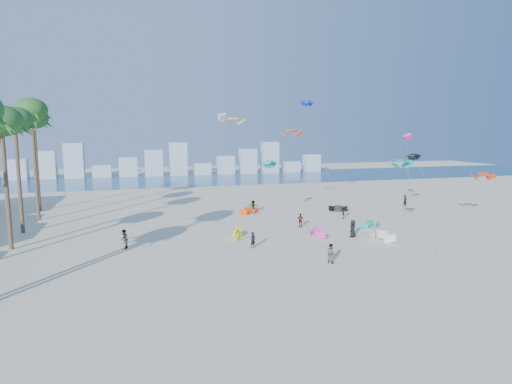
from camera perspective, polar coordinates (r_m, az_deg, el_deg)
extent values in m
plane|color=beige|center=(30.88, 3.04, -12.59)|extent=(220.00, 220.00, 0.00)
plane|color=navy|center=(100.31, -10.67, 1.70)|extent=(220.00, 220.00, 0.00)
imported|color=black|center=(40.12, -0.40, -6.54)|extent=(0.67, 0.58, 1.54)
imported|color=gray|center=(36.23, 10.08, -8.17)|extent=(0.96, 1.02, 1.66)
imported|color=black|center=(45.24, 13.02, -4.87)|extent=(1.07, 1.00, 1.83)
imported|color=gray|center=(49.06, 6.02, -3.84)|extent=(0.96, 0.91, 1.59)
imported|color=black|center=(54.52, 11.83, -2.75)|extent=(0.98, 1.21, 1.63)
imported|color=gray|center=(58.03, -0.39, -1.93)|extent=(1.58, 1.05, 1.63)
imported|color=black|center=(65.93, 19.59, -1.12)|extent=(0.74, 0.57, 1.79)
imported|color=gray|center=(41.64, -17.49, -6.14)|extent=(0.89, 1.04, 1.87)
cylinder|color=#595959|center=(49.85, 4.27, -0.26)|extent=(2.63, 5.55, 7.38)
cylinder|color=#595959|center=(56.18, 6.56, 2.58)|extent=(2.17, 4.42, 11.15)
cylinder|color=#595959|center=(57.84, 22.43, 0.66)|extent=(2.12, 3.85, 8.11)
cylinder|color=#595959|center=(58.97, -4.95, 4.00)|extent=(1.31, 3.07, 13.48)
cylinder|color=#595959|center=(55.07, 9.14, 4.48)|extent=(2.31, 5.91, 15.08)
cylinder|color=#595959|center=(55.67, 29.87, -1.12)|extent=(1.09, 3.25, 6.08)
cylinder|color=#595959|center=(62.96, -4.21, 4.07)|extent=(2.99, 2.50, 13.04)
cylinder|color=#595959|center=(56.26, 20.03, 1.91)|extent=(1.05, 3.20, 10.67)
cylinder|color=#595959|center=(41.18, 21.39, -1.95)|extent=(0.92, 4.58, 8.26)
cylinder|color=brown|center=(44.99, -30.80, 0.65)|extent=(0.40, 0.40, 11.94)
ellipsoid|color=#205B23|center=(44.74, -31.35, 8.25)|extent=(3.80, 3.80, 2.85)
cylinder|color=brown|center=(51.88, -29.52, 1.72)|extent=(0.40, 0.40, 12.20)
ellipsoid|color=#205B23|center=(51.67, -30.00, 8.46)|extent=(3.80, 3.80, 2.85)
cylinder|color=brown|center=(58.58, -27.80, 3.16)|extent=(0.40, 0.40, 13.65)
ellipsoid|color=#205B23|center=(58.50, -28.25, 9.83)|extent=(3.80, 3.80, 2.85)
cylinder|color=brown|center=(65.69, -27.61, 3.24)|extent=(0.40, 0.40, 12.81)
ellipsoid|color=#205B23|center=(65.57, -27.98, 8.82)|extent=(3.80, 3.80, 2.85)
cube|color=#9EADBF|center=(112.67, -29.68, 2.69)|extent=(4.40, 3.00, 4.80)
cube|color=#9EADBF|center=(111.32, -26.61, 3.31)|extent=(4.40, 3.00, 6.60)
cube|color=#9EADBF|center=(110.32, -23.46, 3.93)|extent=(4.40, 3.00, 8.40)
cube|color=#9EADBF|center=(109.92, -20.18, 2.67)|extent=(4.40, 3.00, 3.00)
cube|color=#9EADBF|center=(109.59, -16.96, 3.28)|extent=(4.40, 3.00, 4.80)
cube|color=#9EADBF|center=(109.62, -13.73, 3.87)|extent=(4.40, 3.00, 6.60)
cube|color=#9EADBF|center=(110.01, -10.51, 4.45)|extent=(4.40, 3.00, 8.40)
cube|color=#9EADBF|center=(111.00, -7.29, 3.15)|extent=(4.40, 3.00, 3.00)
cube|color=#9EADBF|center=(112.05, -4.16, 3.70)|extent=(4.40, 3.00, 4.80)
cube|color=#9EADBF|center=(113.45, -1.09, 4.23)|extent=(4.40, 3.00, 6.60)
cube|color=#9EADBF|center=(115.17, 1.90, 4.73)|extent=(4.40, 3.00, 8.40)
cube|color=#9EADBF|center=(117.43, 4.77, 3.45)|extent=(4.40, 3.00, 3.00)
cube|color=#9EADBF|center=(119.72, 7.55, 3.93)|extent=(4.40, 3.00, 4.80)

